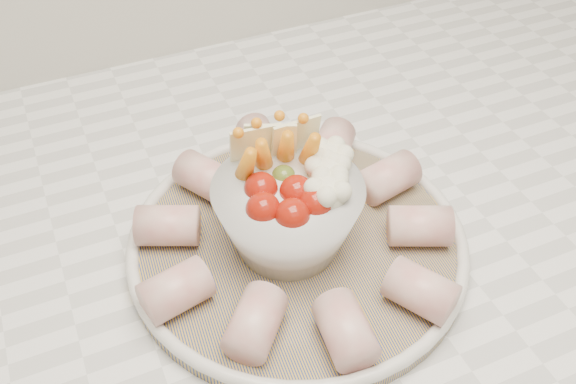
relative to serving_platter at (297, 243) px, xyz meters
name	(u,v)px	position (x,y,z in m)	size (l,w,h in m)	color
serving_platter	(297,243)	(0.00, 0.00, 0.00)	(0.34, 0.34, 0.02)	navy
veggie_bowl	(289,208)	(-0.01, 0.00, 0.05)	(0.13, 0.13, 0.11)	silver
cured_meat_rolls	(297,226)	(0.00, 0.00, 0.02)	(0.29, 0.30, 0.04)	#C15D58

